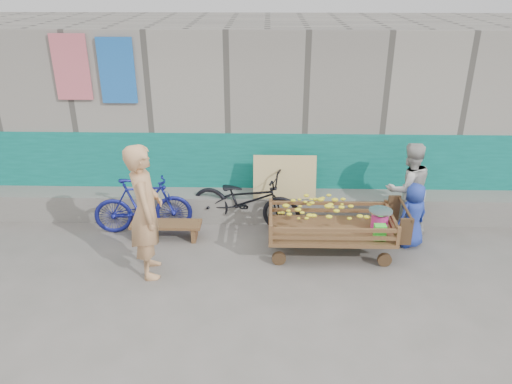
{
  "coord_description": "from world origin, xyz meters",
  "views": [
    {
      "loc": [
        0.02,
        -5.11,
        3.88
      ],
      "look_at": [
        -0.13,
        1.2,
        1.0
      ],
      "focal_mm": 35.0,
      "sensor_mm": 36.0,
      "label": 1
    }
  ],
  "objects_px": {
    "bicycle_dark": "(246,200)",
    "bicycle_blue": "(143,205)",
    "bench": "(166,227)",
    "vendor_man": "(146,212)",
    "woman": "(408,189)",
    "child": "(413,215)",
    "banana_cart": "(329,219)"
  },
  "relations": [
    {
      "from": "vendor_man",
      "to": "bicycle_blue",
      "type": "bearing_deg",
      "value": 3.31
    },
    {
      "from": "banana_cart",
      "to": "woman",
      "type": "xyz_separation_m",
      "value": [
        1.28,
        0.68,
        0.18
      ]
    },
    {
      "from": "bicycle_blue",
      "to": "vendor_man",
      "type": "bearing_deg",
      "value": -171.47
    },
    {
      "from": "banana_cart",
      "to": "bench",
      "type": "height_order",
      "value": "banana_cart"
    },
    {
      "from": "woman",
      "to": "bicycle_dark",
      "type": "height_order",
      "value": "woman"
    },
    {
      "from": "banana_cart",
      "to": "vendor_man",
      "type": "bearing_deg",
      "value": -167.55
    },
    {
      "from": "bicycle_dark",
      "to": "bench",
      "type": "bearing_deg",
      "value": 124.61
    },
    {
      "from": "child",
      "to": "woman",
      "type": "bearing_deg",
      "value": -115.28
    },
    {
      "from": "banana_cart",
      "to": "vendor_man",
      "type": "relative_size",
      "value": 1.05
    },
    {
      "from": "woman",
      "to": "child",
      "type": "height_order",
      "value": "woman"
    },
    {
      "from": "bicycle_blue",
      "to": "bench",
      "type": "bearing_deg",
      "value": -129.1
    },
    {
      "from": "bench",
      "to": "bicycle_dark",
      "type": "relative_size",
      "value": 0.6
    },
    {
      "from": "vendor_man",
      "to": "bicycle_dark",
      "type": "distance_m",
      "value": 1.9
    },
    {
      "from": "banana_cart",
      "to": "bicycle_blue",
      "type": "xyz_separation_m",
      "value": [
        -2.83,
        0.61,
        -0.11
      ]
    },
    {
      "from": "bicycle_dark",
      "to": "bicycle_blue",
      "type": "distance_m",
      "value": 1.61
    },
    {
      "from": "woman",
      "to": "vendor_man",
      "type": "bearing_deg",
      "value": 3.28
    },
    {
      "from": "bench",
      "to": "vendor_man",
      "type": "height_order",
      "value": "vendor_man"
    },
    {
      "from": "bench",
      "to": "bicycle_dark",
      "type": "height_order",
      "value": "bicycle_dark"
    },
    {
      "from": "vendor_man",
      "to": "bicycle_blue",
      "type": "relative_size",
      "value": 1.22
    },
    {
      "from": "vendor_man",
      "to": "banana_cart",
      "type": "bearing_deg",
      "value": -91.11
    },
    {
      "from": "bench",
      "to": "banana_cart",
      "type": "bearing_deg",
      "value": -8.72
    },
    {
      "from": "child",
      "to": "bicycle_blue",
      "type": "bearing_deg",
      "value": -30.05
    },
    {
      "from": "woman",
      "to": "bench",
      "type": "bearing_deg",
      "value": -10.11
    },
    {
      "from": "bench",
      "to": "woman",
      "type": "distance_m",
      "value": 3.77
    },
    {
      "from": "child",
      "to": "banana_cart",
      "type": "bearing_deg",
      "value": -13.61
    },
    {
      "from": "bench",
      "to": "bicycle_blue",
      "type": "distance_m",
      "value": 0.52
    },
    {
      "from": "bicycle_dark",
      "to": "child",
      "type": "bearing_deg",
      "value": -87.28
    },
    {
      "from": "bench",
      "to": "child",
      "type": "height_order",
      "value": "child"
    },
    {
      "from": "vendor_man",
      "to": "child",
      "type": "relative_size",
      "value": 1.85
    },
    {
      "from": "banana_cart",
      "to": "bicycle_dark",
      "type": "height_order",
      "value": "bicycle_dark"
    },
    {
      "from": "bench",
      "to": "bicycle_dark",
      "type": "bearing_deg",
      "value": 19.66
    },
    {
      "from": "child",
      "to": "bicycle_dark",
      "type": "relative_size",
      "value": 0.56
    }
  ]
}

